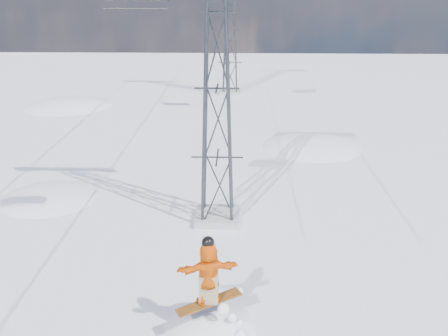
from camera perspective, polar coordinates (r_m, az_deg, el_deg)
The scene contains 3 objects.
snow_terrain at distance 37.56m, azimuth -8.41°, elevation -9.89°, with size 39.00×37.00×22.00m.
lift_tower_near at distance 19.02m, azimuth -0.82°, elevation 9.00°, with size 5.20×1.80×11.43m.
lift_tower_far at distance 43.79m, azimuth 0.71°, elevation 15.50°, with size 5.20×1.80×11.43m.
Camera 1 is at (1.66, -10.62, 9.24)m, focal length 40.00 mm.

